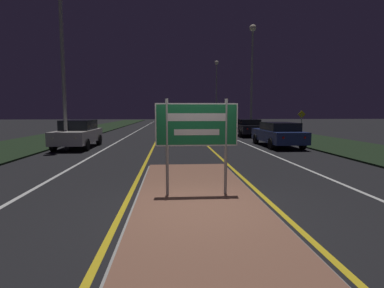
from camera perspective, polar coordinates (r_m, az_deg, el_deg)
ground_plane at (r=6.43m, az=1.46°, el=-12.13°), size 160.00×160.00×0.00m
median_island at (r=7.12m, az=0.88°, el=-9.98°), size 2.82×8.21×0.10m
verge_left at (r=27.63m, az=-22.91°, el=1.51°), size 5.00×100.00×0.08m
verge_right at (r=28.04m, az=17.01°, el=1.79°), size 5.00×100.00×0.08m
centre_line_yellow_left at (r=31.16m, az=-5.96°, el=2.36°), size 0.12×70.00×0.01m
centre_line_yellow_right at (r=31.22m, az=-0.07°, el=2.40°), size 0.12×70.00×0.01m
lane_line_white_left at (r=31.35m, az=-10.71°, el=2.31°), size 0.12×70.00×0.01m
lane_line_white_right at (r=31.51m, az=4.65°, el=2.41°), size 0.12×70.00×0.01m
edge_line_white_left at (r=31.84m, az=-16.09°, el=2.23°), size 0.10×70.00×0.01m
edge_line_white_right at (r=32.11m, az=9.96°, el=2.41°), size 0.10×70.00×0.01m
highway_sign at (r=6.85m, az=0.91°, el=2.92°), size 1.89×0.07×2.22m
streetlight_left_near at (r=17.73m, az=-23.68°, el=20.58°), size 0.61×0.61×9.55m
streetlight_right_near at (r=28.01m, az=11.38°, el=15.41°), size 0.60×0.60×9.65m
streetlight_right_far at (r=44.98m, az=4.68°, el=11.51°), size 0.56×0.56×9.50m
car_receding_0 at (r=18.22m, az=16.07°, el=1.88°), size 1.96×4.79×1.42m
car_receding_1 at (r=25.57m, az=10.45°, el=3.19°), size 1.91×4.65×1.43m
car_receding_2 at (r=38.38m, az=0.29°, el=4.24°), size 2.02×4.08×1.47m
car_receding_3 at (r=52.64m, az=3.05°, el=4.77°), size 1.92×4.31×1.56m
car_approaching_0 at (r=18.05m, az=-20.88°, el=1.87°), size 1.90×4.47×1.56m
warning_sign at (r=24.30m, az=20.13°, el=4.10°), size 0.60×0.06×2.06m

